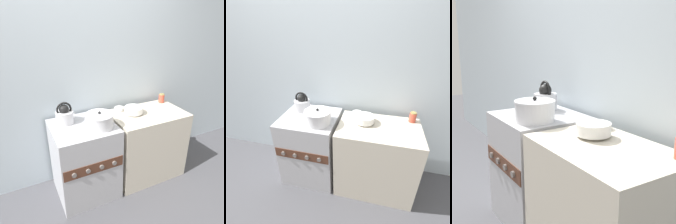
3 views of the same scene
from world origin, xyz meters
The scene contains 9 objects.
ground_plane centered at (0.00, 0.00, 0.00)m, with size 12.00×12.00×0.00m, color #4C4C51.
wall_back centered at (0.00, 0.66, 1.25)m, with size 7.00×0.06×2.50m.
stove centered at (0.00, 0.29, 0.42)m, with size 0.62×0.61×0.83m.
counter centered at (0.77, 0.28, 0.41)m, with size 0.84×0.55×0.82m.
kettle centered at (-0.14, 0.42, 0.92)m, with size 0.22×0.18×0.23m.
cooking_pot centered at (0.14, 0.19, 0.90)m, with size 0.28×0.28×0.17m.
enamel_bowl centered at (0.61, 0.32, 0.87)m, with size 0.20×0.20×0.08m.
small_ceramic_bowl centered at (0.50, 0.48, 0.84)m, with size 0.11×0.11×0.04m.
storage_jar centered at (1.10, 0.47, 0.88)m, with size 0.07×0.07×0.11m.
Camera 2 is at (0.72, -1.28, 1.79)m, focal length 28.00 mm.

